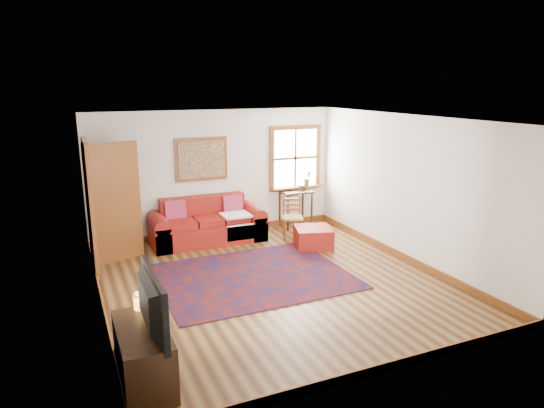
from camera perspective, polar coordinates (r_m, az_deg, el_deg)
name	(u,v)px	position (r m, az deg, el deg)	size (l,w,h in m)	color
ground	(271,281)	(7.63, -0.09, -9.06)	(5.50, 5.50, 0.00)	#3D2410
room_envelope	(271,177)	(7.16, -0.14, 3.24)	(5.04, 5.54, 2.52)	silver
window	(297,164)	(10.36, 2.94, 4.67)	(1.18, 0.20, 1.38)	white
doorway	(106,203)	(8.46, -18.96, 0.11)	(0.89, 1.08, 2.14)	black
framed_artwork	(201,159)	(9.59, -8.30, 5.22)	(1.05, 0.07, 0.85)	brown
persian_rug	(253,276)	(7.79, -2.25, -8.48)	(2.95, 2.36, 0.02)	#4F100B
red_leather_sofa	(207,227)	(9.50, -7.64, -2.70)	(2.17, 0.89, 0.85)	maroon
red_ottoman	(313,237)	(9.14, 4.86, -3.91)	(0.66, 0.66, 0.38)	maroon
side_table	(296,196)	(10.29, 2.82, 0.91)	(0.66, 0.49, 0.79)	#331F11
ladder_back_chair	(292,215)	(9.63, 2.40, -1.34)	(0.49, 0.47, 0.83)	tan
media_cabinet	(143,355)	(5.33, -14.89, -16.80)	(0.49, 1.09, 0.60)	#331F11
television	(143,304)	(4.95, -14.89, -11.31)	(1.08, 0.14, 0.62)	black
candle_hurricane	(139,302)	(5.56, -15.39, -11.03)	(0.12, 0.12, 0.18)	silver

